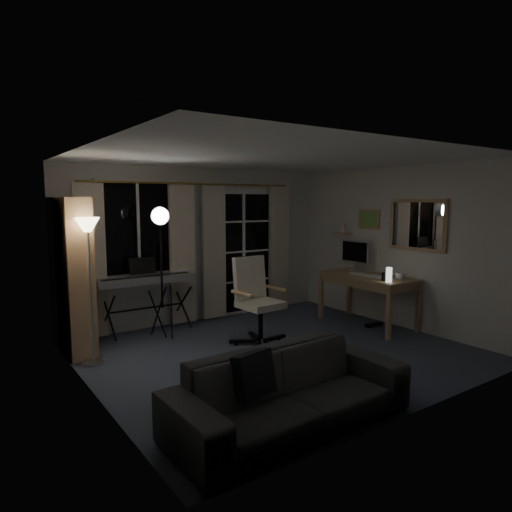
{
  "coord_description": "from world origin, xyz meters",
  "views": [
    {
      "loc": [
        -3.39,
        -4.39,
        1.9
      ],
      "look_at": [
        -0.1,
        0.35,
        1.19
      ],
      "focal_mm": 32.0,
      "sensor_mm": 36.0,
      "label": 1
    }
  ],
  "objects_px": {
    "studio_light": "(161,231)",
    "sofa": "(290,378)",
    "torchiere_lamp": "(88,247)",
    "mug": "(400,275)",
    "desk": "(368,282)",
    "office_chair": "(254,293)",
    "monitor": "(355,253)",
    "keyboard_piano": "(146,281)",
    "bookshelf": "(69,280)"
  },
  "relations": [
    {
      "from": "torchiere_lamp",
      "to": "office_chair",
      "type": "bearing_deg",
      "value": -11.75
    },
    {
      "from": "sofa",
      "to": "bookshelf",
      "type": "bearing_deg",
      "value": 108.19
    },
    {
      "from": "bookshelf",
      "to": "monitor",
      "type": "relative_size",
      "value": 3.48
    },
    {
      "from": "desk",
      "to": "keyboard_piano",
      "type": "bearing_deg",
      "value": 153.94
    },
    {
      "from": "torchiere_lamp",
      "to": "desk",
      "type": "relative_size",
      "value": 1.18
    },
    {
      "from": "mug",
      "to": "keyboard_piano",
      "type": "bearing_deg",
      "value": 147.11
    },
    {
      "from": "desk",
      "to": "sofa",
      "type": "xyz_separation_m",
      "value": [
        -2.94,
        -1.78,
        -0.26
      ]
    },
    {
      "from": "desk",
      "to": "sofa",
      "type": "relative_size",
      "value": 0.67
    },
    {
      "from": "keyboard_piano",
      "to": "office_chair",
      "type": "bearing_deg",
      "value": -48.06
    },
    {
      "from": "bookshelf",
      "to": "sofa",
      "type": "bearing_deg",
      "value": -72.77
    },
    {
      "from": "monitor",
      "to": "desk",
      "type": "bearing_deg",
      "value": -113.14
    },
    {
      "from": "bookshelf",
      "to": "desk",
      "type": "relative_size",
      "value": 1.34
    },
    {
      "from": "monitor",
      "to": "bookshelf",
      "type": "bearing_deg",
      "value": 169.92
    },
    {
      "from": "keyboard_piano",
      "to": "mug",
      "type": "xyz_separation_m",
      "value": [
        3.04,
        -1.96,
        0.06
      ]
    },
    {
      "from": "bookshelf",
      "to": "torchiere_lamp",
      "type": "distance_m",
      "value": 0.71
    },
    {
      "from": "desk",
      "to": "monitor",
      "type": "relative_size",
      "value": 2.6
    },
    {
      "from": "monitor",
      "to": "mug",
      "type": "height_order",
      "value": "monitor"
    },
    {
      "from": "bookshelf",
      "to": "studio_light",
      "type": "relative_size",
      "value": 1.05
    },
    {
      "from": "torchiere_lamp",
      "to": "monitor",
      "type": "relative_size",
      "value": 3.07
    },
    {
      "from": "monitor",
      "to": "keyboard_piano",
      "type": "bearing_deg",
      "value": 162.5
    },
    {
      "from": "torchiere_lamp",
      "to": "studio_light",
      "type": "relative_size",
      "value": 0.92
    },
    {
      "from": "office_chair",
      "to": "sofa",
      "type": "height_order",
      "value": "office_chair"
    },
    {
      "from": "mug",
      "to": "office_chair",
      "type": "bearing_deg",
      "value": 158.76
    },
    {
      "from": "studio_light",
      "to": "desk",
      "type": "distance_m",
      "value": 3.16
    },
    {
      "from": "mug",
      "to": "desk",
      "type": "bearing_deg",
      "value": 101.31
    },
    {
      "from": "keyboard_piano",
      "to": "office_chair",
      "type": "xyz_separation_m",
      "value": [
        1.04,
        -1.19,
        -0.09
      ]
    },
    {
      "from": "torchiere_lamp",
      "to": "mug",
      "type": "relative_size",
      "value": 13.49
    },
    {
      "from": "office_chair",
      "to": "mug",
      "type": "distance_m",
      "value": 2.15
    },
    {
      "from": "sofa",
      "to": "torchiere_lamp",
      "type": "bearing_deg",
      "value": 109.89
    },
    {
      "from": "mug",
      "to": "monitor",
      "type": "bearing_deg",
      "value": 84.21
    },
    {
      "from": "torchiere_lamp",
      "to": "office_chair",
      "type": "xyz_separation_m",
      "value": [
        2.0,
        -0.42,
        -0.69
      ]
    },
    {
      "from": "keyboard_piano",
      "to": "office_chair",
      "type": "relative_size",
      "value": 1.22
    },
    {
      "from": "torchiere_lamp",
      "to": "desk",
      "type": "bearing_deg",
      "value": -10.07
    },
    {
      "from": "bookshelf",
      "to": "sofa",
      "type": "relative_size",
      "value": 0.9
    },
    {
      "from": "sofa",
      "to": "desk",
      "type": "bearing_deg",
      "value": 29.99
    },
    {
      "from": "bookshelf",
      "to": "mug",
      "type": "height_order",
      "value": "bookshelf"
    },
    {
      "from": "office_chair",
      "to": "monitor",
      "type": "distance_m",
      "value": 2.13
    },
    {
      "from": "keyboard_piano",
      "to": "desk",
      "type": "xyz_separation_m",
      "value": [
        2.94,
        -1.46,
        -0.1
      ]
    },
    {
      "from": "desk",
      "to": "torchiere_lamp",
      "type": "bearing_deg",
      "value": 170.36
    },
    {
      "from": "desk",
      "to": "monitor",
      "type": "height_order",
      "value": "monitor"
    },
    {
      "from": "studio_light",
      "to": "monitor",
      "type": "relative_size",
      "value": 3.33
    },
    {
      "from": "torchiere_lamp",
      "to": "mug",
      "type": "height_order",
      "value": "torchiere_lamp"
    },
    {
      "from": "office_chair",
      "to": "desk",
      "type": "distance_m",
      "value": 1.91
    },
    {
      "from": "desk",
      "to": "mug",
      "type": "xyz_separation_m",
      "value": [
        0.1,
        -0.5,
        0.16
      ]
    },
    {
      "from": "studio_light",
      "to": "sofa",
      "type": "xyz_separation_m",
      "value": [
        -0.12,
        -2.93,
        -1.07
      ]
    },
    {
      "from": "keyboard_piano",
      "to": "mug",
      "type": "bearing_deg",
      "value": -32.2
    },
    {
      "from": "studio_light",
      "to": "torchiere_lamp",
      "type": "bearing_deg",
      "value": -133.67
    },
    {
      "from": "bookshelf",
      "to": "sofa",
      "type": "xyz_separation_m",
      "value": [
        1.06,
        -3.01,
        -0.5
      ]
    },
    {
      "from": "desk",
      "to": "mug",
      "type": "relative_size",
      "value": 11.42
    },
    {
      "from": "bookshelf",
      "to": "office_chair",
      "type": "relative_size",
      "value": 1.67
    }
  ]
}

